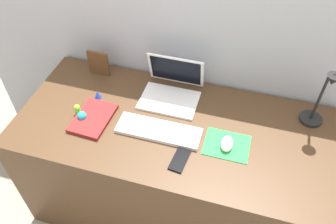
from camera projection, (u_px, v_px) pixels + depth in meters
ground_plane at (172, 202)px, 2.21m from camera, size 6.00×6.00×0.00m
back_wall at (192, 80)px, 1.96m from camera, size 2.78×0.05×1.42m
desk at (173, 169)px, 1.94m from camera, size 1.58×0.72×0.74m
laptop at (172, 87)px, 1.80m from camera, size 0.30×0.26×0.21m
keyboard at (159, 131)px, 1.64m from camera, size 0.41×0.13×0.02m
mousepad at (227, 145)px, 1.59m from camera, size 0.21×0.17×0.00m
mouse at (227, 144)px, 1.57m from camera, size 0.06×0.10×0.03m
cell_phone at (180, 160)px, 1.53m from camera, size 0.08×0.13×0.01m
desk_lamp at (321, 100)px, 1.57m from camera, size 0.11×0.16×0.35m
notebook_pad at (93, 118)px, 1.70m from camera, size 0.18×0.25×0.02m
picture_frame at (99, 63)px, 1.90m from camera, size 0.12×0.02×0.15m
toy_figurine_lime at (77, 109)px, 1.71m from camera, size 0.03×0.03×0.06m
toy_figurine_cyan at (82, 116)px, 1.69m from camera, size 0.05×0.05×0.05m
toy_figurine_blue at (98, 94)px, 1.80m from camera, size 0.04×0.04×0.04m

